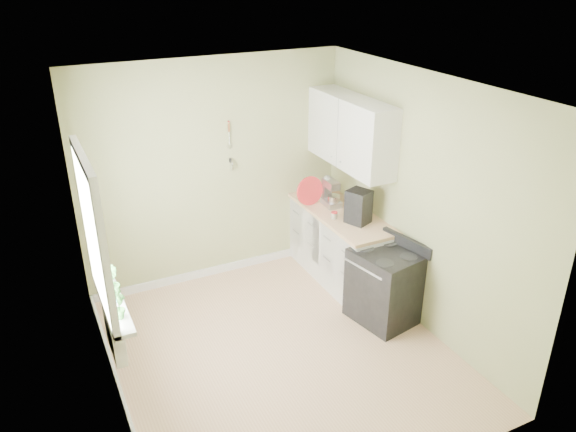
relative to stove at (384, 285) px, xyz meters
name	(u,v)px	position (x,y,z in m)	size (l,w,h in m)	color
floor	(281,353)	(-1.28, -0.05, -0.43)	(3.20, 3.60, 0.02)	tan
ceiling	(279,86)	(-1.28, -0.05, 2.29)	(3.20, 3.60, 0.02)	white
wall_back	(214,173)	(-1.28, 1.76, 0.93)	(3.20, 0.02, 2.70)	tan
wall_left	(99,274)	(-2.89, -0.05, 0.93)	(0.02, 3.60, 2.70)	tan
wall_right	(420,204)	(0.33, -0.05, 0.93)	(0.02, 3.60, 2.70)	tan
base_cabinets	(341,247)	(0.02, 0.95, 0.01)	(0.60, 1.60, 0.87)	white
countertop	(342,214)	(0.01, 0.95, 0.47)	(0.64, 1.60, 0.04)	#E8BC8E
upper_cabinets	(351,132)	(0.15, 1.05, 1.43)	(0.35, 1.40, 0.80)	white
window	(93,236)	(-2.86, 0.25, 1.13)	(0.06, 1.14, 1.44)	white
window_sill	(113,302)	(-2.79, 0.25, 0.46)	(0.18, 1.14, 0.04)	white
radiator	(115,336)	(-2.82, 0.20, 0.13)	(0.12, 0.50, 0.35)	white
wall_utensils	(230,154)	(-1.08, 1.73, 1.14)	(0.02, 0.14, 0.58)	#E8BC8E
stove	(384,285)	(0.00, 0.00, 0.00)	(0.71, 0.77, 0.95)	black
stand_mixer	(331,193)	(0.00, 1.19, 0.64)	(0.20, 0.31, 0.35)	#B2B2B7
kettle	(303,187)	(-0.13, 1.67, 0.57)	(0.17, 0.10, 0.17)	silver
coffee_maker	(358,208)	(0.03, 0.63, 0.67)	(0.30, 0.31, 0.39)	black
red_tray	(310,191)	(-0.23, 1.31, 0.67)	(0.36, 0.36, 0.02)	red
jar	(334,215)	(-0.16, 0.83, 0.53)	(0.08, 0.08, 0.08)	#A5A188
plant_a	(118,303)	(-2.78, -0.07, 0.63)	(0.16, 0.11, 0.30)	#286221
plant_b	(110,283)	(-2.78, 0.28, 0.63)	(0.17, 0.14, 0.31)	#286221
plant_c	(104,267)	(-2.78, 0.62, 0.62)	(0.15, 0.15, 0.28)	#286221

